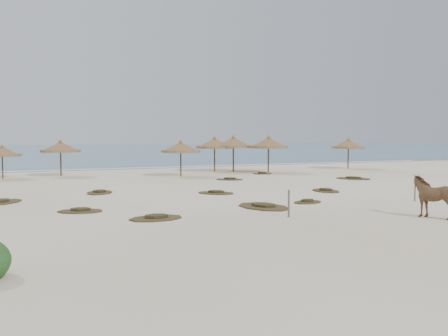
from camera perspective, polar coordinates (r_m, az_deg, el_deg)
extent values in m
plane|color=#F3E8C8|center=(21.07, 0.15, -4.75)|extent=(160.00, 160.00, 0.00)
cube|color=#2C5E86|center=(94.55, -18.09, 1.86)|extent=(200.00, 100.00, 0.01)
cube|color=white|center=(45.99, -12.73, -0.09)|extent=(70.00, 0.60, 0.01)
cylinder|color=brown|center=(38.42, -23.99, 0.23)|extent=(0.10, 0.10, 1.82)
cylinder|color=brown|center=(38.38, -24.02, 1.35)|extent=(3.42, 3.42, 0.16)
cone|color=brown|center=(38.37, -24.03, 1.78)|extent=(3.31, 3.31, 0.65)
cone|color=brown|center=(38.36, -24.05, 2.36)|extent=(0.31, 0.31, 0.19)
cylinder|color=brown|center=(38.96, -18.15, 0.60)|extent=(0.12, 0.12, 2.07)
cylinder|color=brown|center=(38.92, -18.18, 1.86)|extent=(3.03, 3.03, 0.18)
cone|color=brown|center=(38.92, -18.19, 2.34)|extent=(2.93, 2.93, 0.74)
cone|color=brown|center=(38.91, -18.20, 2.99)|extent=(0.35, 0.35, 0.22)
cylinder|color=brown|center=(37.13, -4.96, 0.61)|extent=(0.12, 0.12, 2.04)
cylinder|color=brown|center=(37.08, -4.97, 1.92)|extent=(3.76, 3.76, 0.18)
cone|color=brown|center=(37.07, -4.97, 2.42)|extent=(3.63, 3.63, 0.73)
cone|color=brown|center=(37.07, -4.98, 3.09)|extent=(0.35, 0.35, 0.21)
cylinder|color=brown|center=(41.73, 1.07, 1.18)|extent=(0.13, 0.13, 2.30)
cylinder|color=brown|center=(41.69, 1.07, 2.49)|extent=(3.88, 3.88, 0.20)
cone|color=brown|center=(41.68, 1.07, 2.98)|extent=(3.76, 3.76, 0.82)
cone|color=brown|center=(41.68, 1.08, 3.66)|extent=(0.39, 0.39, 0.24)
cylinder|color=brown|center=(41.57, -1.09, 1.12)|extent=(0.13, 0.13, 2.23)
cylinder|color=brown|center=(41.53, -1.09, 2.39)|extent=(3.51, 3.51, 0.19)
cone|color=brown|center=(41.52, -1.09, 2.88)|extent=(3.39, 3.39, 0.80)
cone|color=brown|center=(41.52, -1.09, 3.54)|extent=(0.38, 0.38, 0.23)
cylinder|color=brown|center=(40.77, 5.09, 1.09)|extent=(0.13, 0.13, 2.29)
cylinder|color=brown|center=(40.73, 5.10, 2.42)|extent=(4.16, 4.16, 0.20)
cone|color=brown|center=(40.72, 5.11, 2.93)|extent=(4.02, 4.02, 0.82)
cone|color=brown|center=(40.72, 5.11, 3.62)|extent=(0.39, 0.39, 0.24)
cylinder|color=brown|center=(46.27, 14.00, 1.22)|extent=(0.12, 0.12, 2.11)
cylinder|color=brown|center=(46.24, 14.02, 2.30)|extent=(3.60, 3.60, 0.18)
cone|color=brown|center=(46.23, 14.03, 2.72)|extent=(3.48, 3.48, 0.76)
cone|color=brown|center=(46.23, 14.04, 3.28)|extent=(0.36, 0.36, 0.22)
imported|color=olive|center=(20.54, 23.21, -3.05)|extent=(1.72, 2.07, 1.60)
cylinder|color=#655A4B|center=(19.23, 7.41, -4.04)|extent=(0.10, 0.10, 1.05)
cylinder|color=#655A4B|center=(25.19, 20.99, -2.47)|extent=(0.09, 0.09, 0.97)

